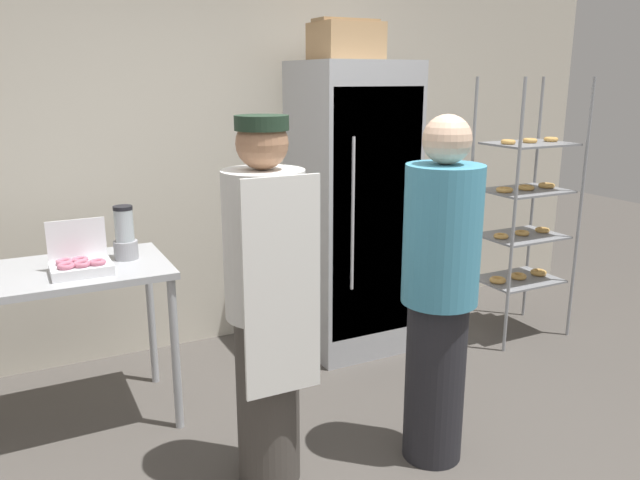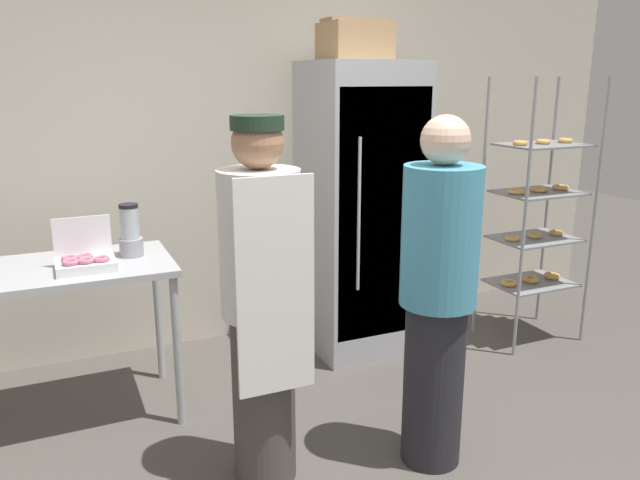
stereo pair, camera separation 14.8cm
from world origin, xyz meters
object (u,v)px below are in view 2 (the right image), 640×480
refrigerator (360,210)px  baking_rack (536,216)px  donut_box (85,261)px  person_baker (262,301)px  cardboard_storage_box (355,40)px  person_customer (438,295)px  blender_pitcher (130,233)px

refrigerator → baking_rack: 1.24m
baking_rack → donut_box: size_ratio=6.32×
refrigerator → person_baker: bearing=-133.1°
baking_rack → cardboard_storage_box: size_ratio=4.60×
person_customer → refrigerator: bearing=77.4°
blender_pitcher → person_customer: bearing=-43.7°
donut_box → cardboard_storage_box: cardboard_storage_box is taller
refrigerator → cardboard_storage_box: bearing=-173.6°
person_baker → baking_rack: bearing=19.1°
refrigerator → blender_pitcher: (-1.51, -0.21, 0.04)m
donut_box → person_customer: 1.76m
refrigerator → person_customer: bearing=-102.6°
person_baker → person_customer: bearing=-14.2°
baking_rack → blender_pitcher: bearing=176.4°
refrigerator → person_customer: 1.40m
blender_pitcher → person_baker: bearing=-66.2°
person_customer → person_baker: bearing=165.8°
person_baker → person_customer: 0.81m
person_baker → blender_pitcher: bearing=113.8°
blender_pitcher → person_customer: size_ratio=0.17×
refrigerator → blender_pitcher: 1.52m
refrigerator → cardboard_storage_box: (-0.06, -0.01, 1.08)m
donut_box → person_customer: (1.45, -0.98, -0.07)m
donut_box → blender_pitcher: bearing=33.6°
refrigerator → donut_box: (-1.76, -0.37, -0.04)m
donut_box → person_customer: size_ratio=0.17×
donut_box → refrigerator: bearing=12.0°
baking_rack → person_baker: (-2.26, -0.78, -0.02)m
baking_rack → blender_pitcher: size_ratio=6.32×
baking_rack → person_customer: (-1.48, -0.98, -0.04)m
blender_pitcher → person_baker: person_baker is taller
baking_rack → person_customer: bearing=-146.5°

